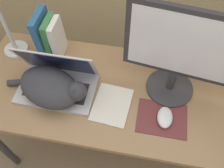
{
  "coord_description": "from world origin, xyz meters",
  "views": [
    {
      "loc": [
        0.12,
        -0.34,
        1.71
      ],
      "look_at": [
        0.01,
        0.27,
        0.83
      ],
      "focal_mm": 38.0,
      "sensor_mm": 36.0,
      "label": 1
    }
  ],
  "objects_px": {
    "computer_mouse": "(165,117)",
    "book_row": "(50,36)",
    "laptop": "(57,81)",
    "notepad": "(112,105)",
    "external_monitor": "(181,54)",
    "cat": "(51,87)"
  },
  "relations": [
    {
      "from": "laptop",
      "to": "computer_mouse",
      "type": "xyz_separation_m",
      "value": [
        0.53,
        -0.09,
        -0.03
      ]
    },
    {
      "from": "cat",
      "to": "computer_mouse",
      "type": "bearing_deg",
      "value": -3.1
    },
    {
      "from": "external_monitor",
      "to": "computer_mouse",
      "type": "height_order",
      "value": "external_monitor"
    },
    {
      "from": "computer_mouse",
      "to": "notepad",
      "type": "relative_size",
      "value": 0.48
    },
    {
      "from": "external_monitor",
      "to": "computer_mouse",
      "type": "distance_m",
      "value": 0.29
    },
    {
      "from": "laptop",
      "to": "external_monitor",
      "type": "distance_m",
      "value": 0.59
    },
    {
      "from": "laptop",
      "to": "external_monitor",
      "type": "height_order",
      "value": "external_monitor"
    },
    {
      "from": "book_row",
      "to": "computer_mouse",
      "type": "bearing_deg",
      "value": -26.18
    },
    {
      "from": "cat",
      "to": "computer_mouse",
      "type": "xyz_separation_m",
      "value": [
        0.54,
        -0.03,
        -0.05
      ]
    },
    {
      "from": "computer_mouse",
      "to": "notepad",
      "type": "xyz_separation_m",
      "value": [
        -0.25,
        0.03,
        -0.02
      ]
    },
    {
      "from": "laptop",
      "to": "cat",
      "type": "bearing_deg",
      "value": -95.01
    },
    {
      "from": "external_monitor",
      "to": "notepad",
      "type": "height_order",
      "value": "external_monitor"
    },
    {
      "from": "notepad",
      "to": "cat",
      "type": "bearing_deg",
      "value": -179.91
    },
    {
      "from": "computer_mouse",
      "to": "laptop",
      "type": "bearing_deg",
      "value": 170.72
    },
    {
      "from": "computer_mouse",
      "to": "cat",
      "type": "bearing_deg",
      "value": 176.9
    },
    {
      "from": "book_row",
      "to": "external_monitor",
      "type": "bearing_deg",
      "value": -11.64
    },
    {
      "from": "computer_mouse",
      "to": "book_row",
      "type": "bearing_deg",
      "value": 153.82
    },
    {
      "from": "laptop",
      "to": "cat",
      "type": "height_order",
      "value": "laptop"
    },
    {
      "from": "laptop",
      "to": "notepad",
      "type": "relative_size",
      "value": 1.65
    },
    {
      "from": "book_row",
      "to": "notepad",
      "type": "distance_m",
      "value": 0.49
    },
    {
      "from": "laptop",
      "to": "computer_mouse",
      "type": "bearing_deg",
      "value": -9.28
    },
    {
      "from": "laptop",
      "to": "cat",
      "type": "xyz_separation_m",
      "value": [
        -0.01,
        -0.06,
        0.03
      ]
    }
  ]
}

